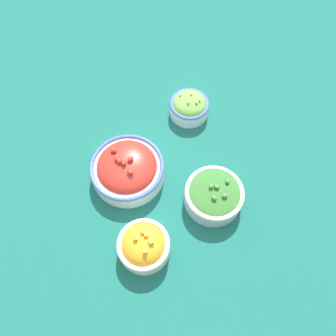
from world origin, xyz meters
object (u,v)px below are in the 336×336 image
bowl_squash (144,246)px  bowl_lettuce (189,106)px  bowl_cherry_tomatoes (127,169)px  bowl_broccoli (214,195)px

bowl_squash → bowl_lettuce: 0.44m
bowl_lettuce → bowl_squash: bearing=-44.2°
bowl_cherry_tomatoes → bowl_lettuce: (-0.11, 0.26, -0.01)m
bowl_squash → bowl_lettuce: (-0.32, 0.31, -0.01)m
bowl_broccoli → bowl_lettuce: 0.30m
bowl_broccoli → bowl_lettuce: (-0.28, 0.09, -0.00)m
bowl_cherry_tomatoes → bowl_squash: size_ratio=1.57×
bowl_cherry_tomatoes → bowl_squash: bowl_cherry_tomatoes is taller
bowl_squash → bowl_lettuce: size_ratio=1.08×
bowl_broccoli → bowl_squash: bearing=-81.2°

